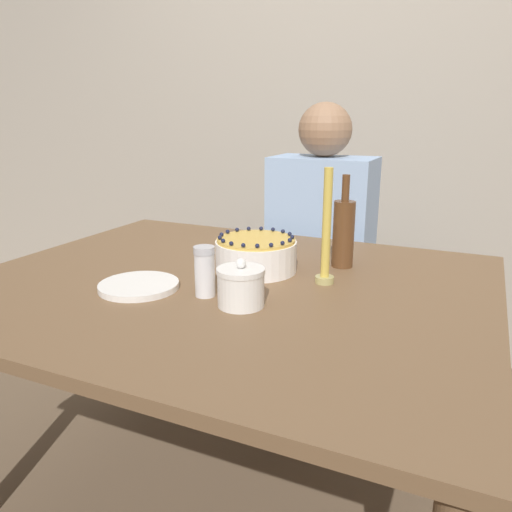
# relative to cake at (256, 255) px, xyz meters

# --- Properties ---
(ground_plane) EXTENTS (12.00, 12.00, 0.00)m
(ground_plane) POSITION_rel_cake_xyz_m (-0.04, -0.12, -0.81)
(ground_plane) COLOR brown
(wall_behind) EXTENTS (8.00, 0.05, 2.60)m
(wall_behind) POSITION_rel_cake_xyz_m (-0.04, 1.28, 0.49)
(wall_behind) COLOR #ADA393
(wall_behind) RESTS_ON ground_plane
(dining_table) EXTENTS (1.38, 1.13, 0.76)m
(dining_table) POSITION_rel_cake_xyz_m (-0.04, -0.12, -0.15)
(dining_table) COLOR brown
(dining_table) RESTS_ON ground_plane
(cake) EXTENTS (0.23, 0.23, 0.11)m
(cake) POSITION_rel_cake_xyz_m (0.00, 0.00, 0.00)
(cake) COLOR white
(cake) RESTS_ON dining_table
(sugar_bowl) EXTENTS (0.11, 0.11, 0.12)m
(sugar_bowl) POSITION_rel_cake_xyz_m (0.08, -0.26, -0.00)
(sugar_bowl) COLOR white
(sugar_bowl) RESTS_ON dining_table
(sugar_shaker) EXTENTS (0.05, 0.05, 0.13)m
(sugar_shaker) POSITION_rel_cake_xyz_m (-0.03, -0.24, 0.02)
(sugar_shaker) COLOR white
(sugar_shaker) RESTS_ON dining_table
(plate_stack) EXTENTS (0.21, 0.21, 0.02)m
(plate_stack) POSITION_rel_cake_xyz_m (-0.21, -0.27, -0.04)
(plate_stack) COLOR white
(plate_stack) RESTS_ON dining_table
(candle) EXTENTS (0.05, 0.05, 0.31)m
(candle) POSITION_rel_cake_xyz_m (0.21, -0.02, 0.08)
(candle) COLOR tan
(candle) RESTS_ON dining_table
(bottle) EXTENTS (0.06, 0.06, 0.27)m
(bottle) POSITION_rel_cake_xyz_m (0.21, 0.14, 0.06)
(bottle) COLOR brown
(bottle) RESTS_ON dining_table
(person_man_blue_shirt) EXTENTS (0.40, 0.34, 1.24)m
(person_man_blue_shirt) POSITION_rel_cake_xyz_m (-0.01, 0.65, -0.27)
(person_man_blue_shirt) COLOR #2D2D38
(person_man_blue_shirt) RESTS_ON ground_plane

